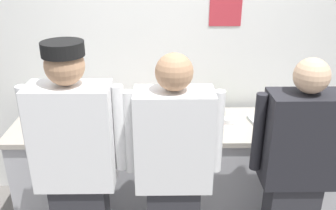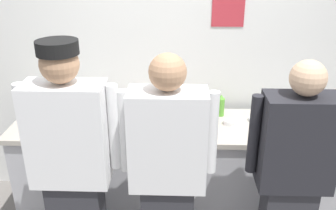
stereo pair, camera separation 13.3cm
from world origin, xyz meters
The scene contains 15 objects.
wall_back centered at (0.00, 0.80, 1.32)m, with size 4.25×0.11×2.64m.
prep_counter centered at (0.00, 0.34, 0.44)m, with size 2.71×0.65×0.88m.
chef_near_left centered at (-0.67, -0.37, 0.93)m, with size 0.62×0.24×1.74m.
chef_center centered at (-0.07, -0.36, 0.88)m, with size 0.61×0.24×1.67m.
chef_far_right centered at (0.73, -0.31, 0.86)m, with size 0.60×0.24×1.62m.
plate_stack_front centered at (-0.23, 0.24, 0.91)m, with size 0.23×0.23×0.05m.
mixing_bowl_steel centered at (-0.78, 0.35, 0.94)m, with size 0.36×0.36×0.12m, color #B7BABF.
sheet_tray centered at (0.85, 0.34, 0.89)m, with size 0.52×0.30×0.02m, color #B7BABF.
squeeze_bottle_primary centered at (-0.09, 0.35, 0.97)m, with size 0.05×0.05×0.18m.
squeeze_bottle_secondary centered at (-1.11, 0.30, 0.97)m, with size 0.05×0.05×0.18m.
squeeze_bottle_spare centered at (0.35, 0.53, 0.97)m, with size 0.06×0.06×0.19m.
ramekin_green_sauce centered at (0.16, 0.43, 0.90)m, with size 0.10×0.10×0.04m.
ramekin_yellow_sauce centered at (0.40, 0.36, 0.90)m, with size 0.09×0.09×0.04m.
deli_cup centered at (-0.05, 0.51, 0.92)m, with size 0.09×0.09×0.08m, color white.
chefs_knife centered at (-0.43, 0.43, 0.89)m, with size 0.28×0.03×0.02m.
Camera 1 is at (-0.13, -2.31, 2.20)m, focal length 39.01 mm.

